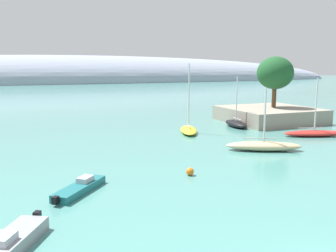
{
  "coord_description": "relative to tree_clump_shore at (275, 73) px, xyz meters",
  "views": [
    {
      "loc": [
        -13.17,
        -10.62,
        9.46
      ],
      "look_at": [
        2.9,
        28.97,
        2.41
      ],
      "focal_mm": 38.65,
      "sensor_mm": 36.0,
      "label": 1
    }
  ],
  "objects": [
    {
      "name": "shore_outcrop",
      "position": [
        -1.07,
        -0.27,
        -7.12
      ],
      "size": [
        14.53,
        14.06,
        2.44
      ],
      "primitive_type": "cube",
      "color": "gray",
      "rests_on": "ground"
    },
    {
      "name": "tree_clump_shore",
      "position": [
        0.0,
        0.0,
        0.0
      ],
      "size": [
        6.21,
        6.21,
        8.73
      ],
      "color": "brown",
      "rests_on": "shore_outcrop"
    },
    {
      "name": "mooring_buoy_orange",
      "position": [
        -27.28,
        -23.43,
        -7.99
      ],
      "size": [
        0.69,
        0.69,
        0.69
      ],
      "primitive_type": "sphere",
      "color": "orange",
      "rests_on": "water"
    },
    {
      "name": "sailboat_red_mid_mooring",
      "position": [
        -3.67,
        -13.49,
        -7.87
      ],
      "size": [
        8.75,
        4.92,
        7.93
      ],
      "rotation": [
        0.0,
        0.0,
        5.96
      ],
      "color": "red",
      "rests_on": "water"
    },
    {
      "name": "motorboat_grey_alongside_breakwater",
      "position": [
        -41.55,
        -31.68,
        -7.92
      ],
      "size": [
        3.99,
        5.42,
        1.15
      ],
      "rotation": [
        0.0,
        0.0,
        4.2
      ],
      "color": "gray",
      "rests_on": "water"
    },
    {
      "name": "distant_ridge",
      "position": [
        -12.31,
        177.54,
        -8.34
      ],
      "size": [
        396.12,
        63.09,
        32.52
      ],
      "primitive_type": "ellipsoid",
      "color": "#8E99AD",
      "rests_on": "ground"
    },
    {
      "name": "sailboat_yellow_end_of_line",
      "position": [
        -18.49,
        -4.55,
        -7.84
      ],
      "size": [
        4.75,
        7.58,
        9.9
      ],
      "rotation": [
        0.0,
        0.0,
        1.2
      ],
      "color": "yellow",
      "rests_on": "water"
    },
    {
      "name": "sailboat_black_near_shore",
      "position": [
        -9.41,
        -2.85,
        -7.76
      ],
      "size": [
        2.92,
        6.37,
        7.96
      ],
      "rotation": [
        0.0,
        0.0,
        1.45
      ],
      "color": "black",
      "rests_on": "water"
    },
    {
      "name": "motorboat_teal_foreground",
      "position": [
        -36.91,
        -24.14,
        -8.0
      ],
      "size": [
        4.66,
        5.06,
        0.98
      ],
      "rotation": [
        0.0,
        0.0,
        0.85
      ],
      "color": "#1E6B70",
      "rests_on": "water"
    },
    {
      "name": "sailboat_sand_outer_mooring",
      "position": [
        -15.39,
        -17.95,
        -7.78
      ],
      "size": [
        8.66,
        5.84,
        7.07
      ],
      "rotation": [
        0.0,
        0.0,
        5.83
      ],
      "color": "#C6B284",
      "rests_on": "water"
    }
  ]
}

